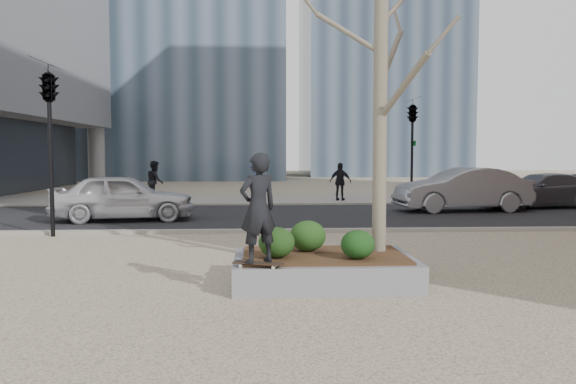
{
  "coord_description": "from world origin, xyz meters",
  "views": [
    {
      "loc": [
        -0.08,
        -9.3,
        2.19
      ],
      "look_at": [
        0.5,
        2.0,
        1.4
      ],
      "focal_mm": 35.0,
      "sensor_mm": 36.0,
      "label": 1
    }
  ],
  "objects": [
    {
      "name": "ground",
      "position": [
        0.0,
        0.0,
        0.0
      ],
      "size": [
        120.0,
        120.0,
        0.0
      ],
      "primitive_type": "plane",
      "color": "#C1AF8E",
      "rests_on": "ground"
    },
    {
      "name": "street",
      "position": [
        0.0,
        10.0,
        0.01
      ],
      "size": [
        60.0,
        8.0,
        0.02
      ],
      "primitive_type": "cube",
      "color": "black",
      "rests_on": "ground"
    },
    {
      "name": "far_sidewalk",
      "position": [
        0.0,
        17.0,
        0.01
      ],
      "size": [
        60.0,
        6.0,
        0.02
      ],
      "primitive_type": "cube",
      "color": "gray",
      "rests_on": "ground"
    },
    {
      "name": "planter",
      "position": [
        1.0,
        0.0,
        0.23
      ],
      "size": [
        3.0,
        2.0,
        0.45
      ],
      "primitive_type": "cube",
      "color": "gray",
      "rests_on": "ground"
    },
    {
      "name": "planter_mulch",
      "position": [
        1.0,
        0.0,
        0.47
      ],
      "size": [
        2.7,
        1.7,
        0.04
      ],
      "primitive_type": "cube",
      "color": "#382314",
      "rests_on": "planter"
    },
    {
      "name": "sycamore_tree",
      "position": [
        2.0,
        0.3,
        3.79
      ],
      "size": [
        2.8,
        2.8,
        6.6
      ],
      "primitive_type": null,
      "color": "gray",
      "rests_on": "planter_mulch"
    },
    {
      "name": "shrub_left",
      "position": [
        0.2,
        -0.3,
        0.74
      ],
      "size": [
        0.59,
        0.59,
        0.5
      ],
      "primitive_type": "ellipsoid",
      "color": "#153310",
      "rests_on": "planter_mulch"
    },
    {
      "name": "shrub_middle",
      "position": [
        0.76,
        0.3,
        0.76
      ],
      "size": [
        0.62,
        0.62,
        0.53
      ],
      "primitive_type": "ellipsoid",
      "color": "#133C13",
      "rests_on": "planter_mulch"
    },
    {
      "name": "shrub_right",
      "position": [
        1.5,
        -0.45,
        0.72
      ],
      "size": [
        0.55,
        0.55,
        0.47
      ],
      "primitive_type": "ellipsoid",
      "color": "#163F14",
      "rests_on": "planter_mulch"
    },
    {
      "name": "skateboard",
      "position": [
        -0.1,
        -0.85,
        0.49
      ],
      "size": [
        0.8,
        0.43,
        0.08
      ],
      "primitive_type": null,
      "rotation": [
        0.0,
        0.0,
        -0.31
      ],
      "color": "black",
      "rests_on": "planter"
    },
    {
      "name": "skateboarder",
      "position": [
        -0.1,
        -0.85,
        1.36
      ],
      "size": [
        0.72,
        0.64,
        1.67
      ],
      "primitive_type": "imported",
      "rotation": [
        0.0,
        0.0,
        3.64
      ],
      "color": "black",
      "rests_on": "skateboard"
    },
    {
      "name": "police_car",
      "position": [
        -4.45,
        8.88,
        0.78
      ],
      "size": [
        4.63,
        2.34,
        1.51
      ],
      "primitive_type": "imported",
      "rotation": [
        0.0,
        0.0,
        1.7
      ],
      "color": "silver",
      "rests_on": "street"
    },
    {
      "name": "car_silver",
      "position": [
        7.48,
        11.2,
        0.83
      ],
      "size": [
        5.05,
        2.13,
        1.62
      ],
      "primitive_type": "imported",
      "rotation": [
        0.0,
        0.0,
        4.8
      ],
      "color": "gray",
      "rests_on": "street"
    },
    {
      "name": "car_third",
      "position": [
        11.08,
        12.38,
        0.7
      ],
      "size": [
        4.9,
        2.55,
        1.36
      ],
      "primitive_type": "imported",
      "rotation": [
        0.0,
        0.0,
        4.85
      ],
      "color": "#555862",
      "rests_on": "street"
    },
    {
      "name": "pedestrian_a",
      "position": [
        -4.77,
        16.18,
        0.93
      ],
      "size": [
        0.89,
        1.03,
        1.81
      ],
      "primitive_type": "imported",
      "rotation": [
        0.0,
        0.0,
        1.83
      ],
      "color": "black",
      "rests_on": "far_sidewalk"
    },
    {
      "name": "pedestrian_b",
      "position": [
        -0.3,
        17.05,
        0.91
      ],
      "size": [
        1.0,
        1.3,
        1.77
      ],
      "primitive_type": "imported",
      "rotation": [
        0.0,
        0.0,
        4.38
      ],
      "color": "#3D4B6F",
      "rests_on": "far_sidewalk"
    },
    {
      "name": "pedestrian_c",
      "position": [
        3.61,
        16.0,
        0.89
      ],
      "size": [
        1.09,
        0.8,
        1.72
      ],
      "primitive_type": "imported",
      "rotation": [
        0.0,
        0.0,
        2.72
      ],
      "color": "black",
      "rests_on": "far_sidewalk"
    },
    {
      "name": "traffic_light_near",
      "position": [
        -5.5,
        5.6,
        2.25
      ],
      "size": [
        0.6,
        2.48,
        4.5
      ],
      "primitive_type": null,
      "color": "black",
      "rests_on": "ground"
    },
    {
      "name": "traffic_light_far",
      "position": [
        6.5,
        14.6,
        2.25
      ],
      "size": [
        0.6,
        2.48,
        4.5
      ],
      "primitive_type": null,
      "color": "black",
      "rests_on": "ground"
    }
  ]
}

